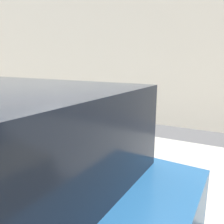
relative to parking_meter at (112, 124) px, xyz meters
The scene contains 3 objects.
sidewalk 1.42m from the parking_meter, 83.70° to the left, with size 24.00×2.80×0.13m.
building_facade 4.58m from the parking_meter, 88.50° to the left, with size 24.00×0.30×5.87m.
parking_meter is the anchor object (origin of this frame).
Camera 1 is at (1.41, -1.66, 1.99)m, focal length 35.00 mm.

